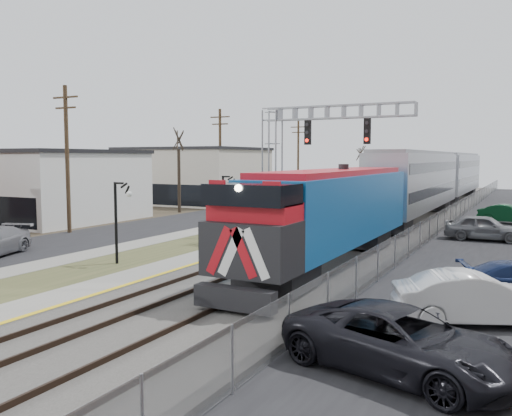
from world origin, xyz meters
The scene contains 18 objects.
street_west centered at (-11.50, 35.00, 0.02)m, with size 7.00×120.00×0.04m, color black.
sidewalk centered at (-7.00, 35.00, 0.04)m, with size 2.00×120.00×0.08m, color gray.
grass_median centered at (-4.00, 35.00, 0.03)m, with size 4.00×120.00×0.06m, color #3D4524.
platform centered at (-1.00, 35.00, 0.12)m, with size 2.00×120.00×0.24m, color gray.
ballast_bed centered at (4.00, 35.00, 0.10)m, with size 8.00×120.00×0.20m, color #595651.
platform_edge centered at (-0.12, 35.00, 0.24)m, with size 0.24×120.00×0.01m, color gold.
track_near centered at (2.00, 35.00, 0.28)m, with size 1.58×120.00×0.15m.
track_far centered at (5.50, 35.00, 0.28)m, with size 1.58×120.00×0.15m.
train centered at (5.50, 45.74, 2.88)m, with size 3.00×63.05×5.33m.
signal_gantry centered at (1.22, 27.99, 5.59)m, with size 9.00×1.07×8.15m.
lampposts centered at (-4.00, 18.29, 2.00)m, with size 0.14×62.14×4.00m.
utility_poles centered at (-14.50, 25.00, 5.00)m, with size 0.28×80.28×10.00m.
fence centered at (8.20, 35.00, 0.80)m, with size 0.04×120.00×1.60m, color gray.
bare_trees centered at (-12.66, 38.91, 2.70)m, with size 12.30×42.30×5.95m.
car_lot_b centered at (12.33, 15.82, 0.80)m, with size 1.69×4.85×1.60m, color silver.
car_lot_c centered at (11.16, 10.85, 0.79)m, with size 2.62×5.68×1.58m, color black.
car_lot_e centered at (11.12, 34.28, 0.80)m, with size 1.88×4.67×1.59m, color slate.
car_lot_f centered at (12.04, 44.50, 0.73)m, with size 1.55×4.44×1.46m, color #0C3C1E.
Camera 1 is at (13.87, -1.80, 5.16)m, focal length 38.00 mm.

